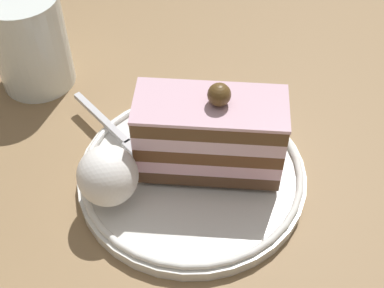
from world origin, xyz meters
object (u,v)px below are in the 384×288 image
at_px(fork, 117,133).
at_px(drink_glass_near, 30,44).
at_px(dessert_plate, 192,174).
at_px(cake_slice, 210,134).
at_px(whipped_cream_dollop, 108,176).

distance_m(fork, drink_glass_near, 0.13).
bearing_deg(drink_glass_near, dessert_plate, -69.41).
relative_size(dessert_plate, cake_slice, 1.53).
distance_m(cake_slice, whipped_cream_dollop, 0.09).
bearing_deg(whipped_cream_dollop, dessert_plate, -6.05).
height_order(dessert_plate, whipped_cream_dollop, whipped_cream_dollop).
distance_m(whipped_cream_dollop, drink_glass_near, 0.19).
xyz_separation_m(cake_slice, whipped_cream_dollop, (-0.09, 0.01, -0.01)).
relative_size(dessert_plate, whipped_cream_dollop, 3.94).
distance_m(dessert_plate, cake_slice, 0.05).
distance_m(cake_slice, fork, 0.09).
distance_m(dessert_plate, drink_glass_near, 0.21).
bearing_deg(fork, cake_slice, -51.70).
bearing_deg(fork, drink_glass_near, 104.51).
bearing_deg(fork, dessert_plate, -59.13).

